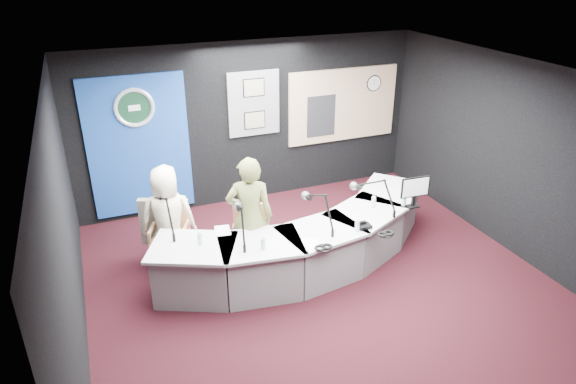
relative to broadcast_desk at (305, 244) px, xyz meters
name	(u,v)px	position (x,y,z in m)	size (l,w,h in m)	color
ground	(324,287)	(0.05, -0.55, -0.38)	(6.00, 6.00, 0.00)	black
ceiling	(332,80)	(0.05, -0.55, 2.42)	(6.00, 6.00, 0.02)	silver
wall_back	(251,123)	(0.05, 2.45, 1.02)	(6.00, 0.02, 2.80)	black
wall_front	(505,356)	(0.05, -3.55, 1.02)	(6.00, 0.02, 2.80)	black
wall_left	(65,240)	(-2.95, -0.55, 1.02)	(0.02, 6.00, 2.80)	black
wall_right	(517,159)	(3.05, -0.55, 1.02)	(0.02, 6.00, 2.80)	black
broadcast_desk	(305,244)	(0.00, 0.00, 0.00)	(4.50, 1.90, 0.75)	#B7B9BC
backdrop_panel	(139,147)	(-1.85, 2.42, 0.88)	(1.60, 0.05, 2.30)	navy
agency_seal	(134,108)	(-1.85, 2.38, 1.52)	(0.63, 0.63, 0.07)	silver
seal_center	(134,108)	(-1.85, 2.38, 1.52)	(0.48, 0.48, 0.01)	black
pinboard	(254,104)	(0.10, 2.42, 1.38)	(0.90, 0.04, 1.10)	slate
framed_photo_upper	(254,88)	(0.10, 2.39, 1.65)	(0.34, 0.02, 0.27)	#7E785C
framed_photo_lower	(255,120)	(0.10, 2.39, 1.09)	(0.34, 0.02, 0.27)	#7E785C
booth_window_frame	(343,105)	(1.80, 2.42, 1.18)	(2.12, 0.06, 1.32)	tan
booth_glow	(343,105)	(1.80, 2.41, 1.18)	(2.00, 0.02, 1.20)	#FFDDA1
equipment_rack	(321,116)	(1.35, 2.39, 1.03)	(0.55, 0.02, 0.75)	black
wall_clock	(374,83)	(2.40, 2.39, 1.52)	(0.28, 0.28, 0.01)	white
armchair_left	(170,234)	(-1.73, 0.73, 0.15)	(0.59, 0.59, 1.04)	#B97954
armchair_right	(251,241)	(-0.73, 0.17, 0.12)	(0.55, 0.55, 0.98)	#B97954
draped_jacket	(158,222)	(-1.85, 0.96, 0.24)	(0.50, 0.10, 0.70)	slate
person_man	(168,218)	(-1.73, 0.73, 0.39)	(0.75, 0.49, 1.53)	#FFEECB
person_woman	(250,217)	(-0.73, 0.17, 0.49)	(0.63, 0.41, 1.72)	olive
computer_monitor	(415,187)	(1.61, -0.20, 0.70)	(0.44, 0.03, 0.30)	black
desk_phone	(364,226)	(0.65, -0.48, 0.40)	(0.18, 0.14, 0.04)	black
headphones_near	(386,234)	(0.82, -0.75, 0.39)	(0.20, 0.20, 0.03)	black
headphones_far	(323,247)	(-0.08, -0.75, 0.39)	(0.21, 0.21, 0.03)	black
paper_stack	(223,230)	(-1.12, 0.15, 0.38)	(0.20, 0.28, 0.00)	white
notepad	(312,244)	(-0.17, -0.61, 0.38)	(0.20, 0.29, 0.00)	white
boom_mic_a	(165,210)	(-1.80, 0.43, 0.68)	(0.18, 0.74, 0.60)	black
boom_mic_b	(241,219)	(-0.95, -0.16, 0.68)	(0.23, 0.73, 0.60)	black
boom_mic_c	(319,207)	(0.10, -0.23, 0.68)	(0.24, 0.73, 0.60)	black
boom_mic_d	(374,193)	(0.99, -0.13, 0.68)	(0.51, 0.60, 0.60)	black
water_bottles	(314,223)	(0.02, -0.25, 0.46)	(3.04, 0.57, 0.18)	silver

